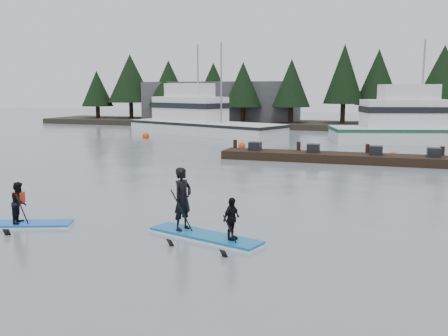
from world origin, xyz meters
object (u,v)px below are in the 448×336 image
(floating_dock, at_px, (348,158))
(paddleboard_solo, at_px, (20,211))
(paddleboard_duo, at_px, (199,215))
(fishing_boat_large, at_px, (201,127))
(fishing_boat_medium, at_px, (423,134))

(floating_dock, bearing_deg, paddleboard_solo, -116.82)
(paddleboard_solo, relative_size, paddleboard_duo, 0.87)
(fishing_boat_large, xyz_separation_m, paddleboard_duo, (12.45, -30.38, -0.02))
(fishing_boat_medium, relative_size, floating_dock, 1.06)
(fishing_boat_large, bearing_deg, floating_dock, -22.46)
(fishing_boat_large, height_order, fishing_boat_medium, fishing_boat_large)
(fishing_boat_medium, xyz_separation_m, floating_dock, (-4.41, -13.18, -0.39))
(fishing_boat_medium, bearing_deg, fishing_boat_large, 160.00)
(fishing_boat_medium, xyz_separation_m, paddleboard_duo, (-6.85, -29.56, 0.02))
(paddleboard_solo, bearing_deg, paddleboard_duo, -14.04)
(fishing_boat_medium, height_order, paddleboard_solo, fishing_boat_medium)
(fishing_boat_large, xyz_separation_m, floating_dock, (14.88, -14.00, -0.43))
(floating_dock, distance_m, paddleboard_duo, 16.57)
(fishing_boat_medium, height_order, floating_dock, fishing_boat_medium)
(floating_dock, bearing_deg, fishing_boat_medium, 69.66)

